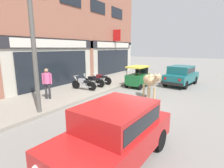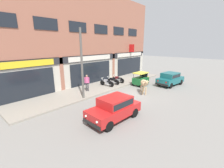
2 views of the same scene
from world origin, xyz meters
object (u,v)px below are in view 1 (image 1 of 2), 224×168
(car_1, at_px, (181,75))
(car_0, at_px, (115,130))
(auto_rickshaw, at_px, (138,78))
(cow, at_px, (150,81))
(utility_pole, at_px, (33,42))
(motorcycle_0, at_px, (84,84))
(motorcycle_1, at_px, (93,81))
(motorcycle_2, at_px, (101,79))
(pedestrian, at_px, (47,80))

(car_1, bearing_deg, car_0, -177.43)
(auto_rickshaw, bearing_deg, car_0, -160.10)
(cow, height_order, car_0, cow)
(car_1, relative_size, utility_pole, 0.66)
(motorcycle_0, bearing_deg, car_1, -41.76)
(motorcycle_0, relative_size, utility_pole, 0.32)
(motorcycle_1, relative_size, motorcycle_2, 1.00)
(car_1, distance_m, motorcycle_1, 6.60)
(car_0, bearing_deg, motorcycle_0, 47.14)
(motorcycle_0, distance_m, pedestrian, 2.63)
(motorcycle_1, bearing_deg, car_1, -48.28)
(motorcycle_0, bearing_deg, utility_pole, -165.35)
(cow, height_order, car_1, cow)
(motorcycle_1, relative_size, utility_pole, 0.32)
(motorcycle_0, relative_size, motorcycle_2, 1.00)
(cow, relative_size, utility_pole, 0.31)
(pedestrian, distance_m, utility_pole, 2.67)
(auto_rickshaw, relative_size, motorcycle_2, 1.12)
(car_0, bearing_deg, utility_pole, 77.87)
(car_1, relative_size, motorcycle_1, 2.07)
(motorcycle_1, distance_m, motorcycle_2, 1.03)
(auto_rickshaw, bearing_deg, pedestrian, 155.47)
(car_0, xyz_separation_m, car_1, (10.34, 0.46, 0.00))
(cow, distance_m, car_1, 4.73)
(auto_rickshaw, relative_size, motorcycle_0, 1.12)
(utility_pole, bearing_deg, pedestrian, 41.13)
(car_0, relative_size, motorcycle_0, 2.04)
(cow, distance_m, pedestrian, 5.45)
(car_1, height_order, utility_pole, utility_pole)
(auto_rickshaw, height_order, motorcycle_1, auto_rickshaw)
(auto_rickshaw, xyz_separation_m, pedestrian, (-5.70, 2.60, 0.47))
(motorcycle_2, bearing_deg, pedestrian, 178.95)
(car_0, height_order, motorcycle_2, car_0)
(cow, bearing_deg, auto_rickshaw, 35.75)
(car_1, xyz_separation_m, pedestrian, (-7.98, 5.06, 0.31))
(car_1, relative_size, motorcycle_2, 2.07)
(cow, xyz_separation_m, auto_rickshaw, (2.39, 1.72, -0.35))
(car_0, xyz_separation_m, motorcycle_1, (5.96, 5.38, -0.29))
(motorcycle_0, xyz_separation_m, motorcycle_1, (1.03, 0.08, 0.00))
(motorcycle_0, bearing_deg, car_0, -132.86)
(car_1, distance_m, utility_pole, 10.39)
(cow, relative_size, motorcycle_0, 0.97)
(motorcycle_1, distance_m, utility_pole, 5.72)
(motorcycle_0, bearing_deg, pedestrian, 175.07)
(cow, relative_size, pedestrian, 1.09)
(pedestrian, relative_size, utility_pole, 0.28)
(motorcycle_1, bearing_deg, pedestrian, 177.73)
(cow, bearing_deg, utility_pole, 147.27)
(car_0, relative_size, motorcycle_1, 2.03)
(car_0, bearing_deg, car_1, 2.57)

